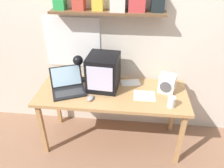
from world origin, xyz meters
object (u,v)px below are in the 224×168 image
crt_monitor (103,72)px  juice_glass (171,102)px  corner_desk (112,97)px  desk_lamp (78,63)px  space_heater (167,83)px  loose_paper_near_monitor (130,83)px  loose_paper_near_laptop (144,96)px  computer_mouse (91,98)px  laptop (68,85)px

crt_monitor → juice_glass: 0.78m
corner_desk → desk_lamp: desk_lamp is taller
space_heater → corner_desk: bearing=-153.0°
juice_glass → loose_paper_near_monitor: juice_glass is taller
desk_lamp → loose_paper_near_laptop: 0.81m
space_heater → loose_paper_near_laptop: (-0.24, -0.11, -0.10)m
loose_paper_near_monitor → crt_monitor: bearing=-158.1°
desk_lamp → space_heater: desk_lamp is taller
space_heater → computer_mouse: (-0.80, -0.23, -0.09)m
crt_monitor → loose_paper_near_laptop: crt_monitor is taller
juice_glass → loose_paper_near_monitor: size_ratio=0.45×
corner_desk → computer_mouse: 0.27m
space_heater → loose_paper_near_monitor: size_ratio=0.83×
laptop → space_heater: 1.08m
crt_monitor → computer_mouse: bearing=-107.2°
computer_mouse → loose_paper_near_monitor: computer_mouse is taller
crt_monitor → loose_paper_near_laptop: bearing=-12.1°
space_heater → loose_paper_near_monitor: bearing=-179.6°
juice_glass → space_heater: space_heater is taller
computer_mouse → laptop: bearing=151.4°
crt_monitor → juice_glass: crt_monitor is taller
crt_monitor → laptop: crt_monitor is taller
crt_monitor → loose_paper_near_laptop: size_ratio=1.67×
desk_lamp → crt_monitor: bearing=-17.8°
corner_desk → loose_paper_near_laptop: loose_paper_near_laptop is taller
laptop → computer_mouse: bearing=-51.7°
corner_desk → laptop: 0.50m
space_heater → loose_paper_near_laptop: size_ratio=0.89×
juice_glass → loose_paper_near_monitor: (-0.41, 0.41, -0.05)m
corner_desk → laptop: bearing=-178.7°
crt_monitor → space_heater: size_ratio=1.87×
desk_lamp → loose_paper_near_monitor: size_ratio=1.41×
laptop → computer_mouse: size_ratio=4.05×
computer_mouse → corner_desk: bearing=38.4°
juice_glass → crt_monitor: bearing=157.6°
laptop → desk_lamp: desk_lamp is taller
laptop → desk_lamp: size_ratio=1.30×
space_heater → loose_paper_near_laptop: space_heater is taller
computer_mouse → loose_paper_near_monitor: bearing=43.3°
desk_lamp → loose_paper_near_monitor: 0.64m
desk_lamp → juice_glass: desk_lamp is taller
desk_lamp → computer_mouse: bearing=-65.1°
corner_desk → space_heater: bearing=7.0°
desk_lamp → juice_glass: bearing=-25.0°
laptop → juice_glass: laptop is taller
desk_lamp → space_heater: 1.00m
space_heater → laptop: bearing=-155.5°
corner_desk → desk_lamp: (-0.39, 0.16, 0.32)m
corner_desk → loose_paper_near_laptop: 0.36m
desk_lamp → juice_glass: (1.00, -0.36, -0.20)m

